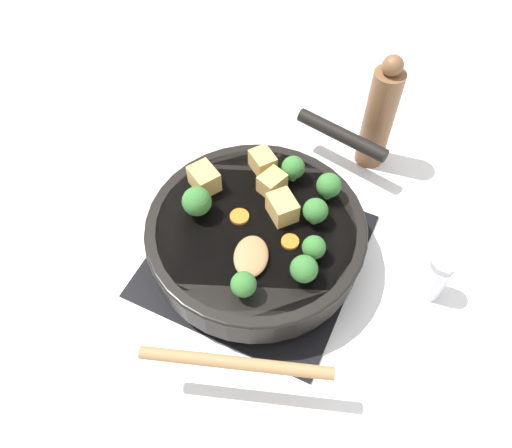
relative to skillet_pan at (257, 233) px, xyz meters
name	(u,v)px	position (x,y,z in m)	size (l,w,h in m)	color
ground_plane	(256,255)	(0.00, 0.00, -0.06)	(2.40, 2.40, 0.00)	white
front_burner_grate	(256,251)	(0.00, 0.00, -0.05)	(0.31, 0.31, 0.03)	black
skillet_pan	(257,233)	(0.00, 0.00, 0.00)	(0.43, 0.33, 0.06)	black
wooden_spoon	(243,313)	(-0.14, -0.05, 0.03)	(0.23, 0.23, 0.02)	#A87A4C
tofu_cube_center_large	(272,183)	(0.07, 0.01, 0.04)	(0.04, 0.03, 0.03)	tan
tofu_cube_near_handle	(263,162)	(0.10, 0.04, 0.04)	(0.04, 0.03, 0.03)	tan
tofu_cube_east_chunk	(204,179)	(0.03, 0.10, 0.04)	(0.04, 0.04, 0.04)	tan
tofu_cube_west_chunk	(282,207)	(0.03, -0.03, 0.04)	(0.04, 0.03, 0.03)	tan
broccoli_floret_near_spoon	(329,186)	(0.09, -0.07, 0.05)	(0.04, 0.04, 0.04)	#709956
broccoli_floret_center_top	(314,248)	(-0.02, -0.09, 0.05)	(0.03, 0.03, 0.04)	#709956
broccoli_floret_east_rim	(244,285)	(-0.11, -0.03, 0.05)	(0.03, 0.03, 0.04)	#709956
broccoli_floret_west_rim	(293,168)	(0.10, -0.01, 0.05)	(0.04, 0.04, 0.04)	#709956
broccoli_floret_north_edge	(315,211)	(0.04, -0.07, 0.05)	(0.04, 0.04, 0.04)	#709956
broccoli_floret_south_cluster	(304,269)	(-0.06, -0.10, 0.05)	(0.04, 0.04, 0.04)	#709956
broccoli_floret_mid_floret	(197,202)	(-0.02, 0.09, 0.05)	(0.04, 0.04, 0.05)	#709956
carrot_slice_orange_thin	(290,242)	(-0.01, -0.06, 0.03)	(0.03, 0.03, 0.01)	orange
carrot_slice_near_center	(240,215)	(0.00, 0.03, 0.03)	(0.03, 0.03, 0.01)	orange
pepper_mill	(379,116)	(0.28, -0.10, 0.04)	(0.05, 0.05, 0.22)	brown
salt_shaker	(435,277)	(0.05, -0.26, -0.02)	(0.04, 0.04, 0.09)	white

